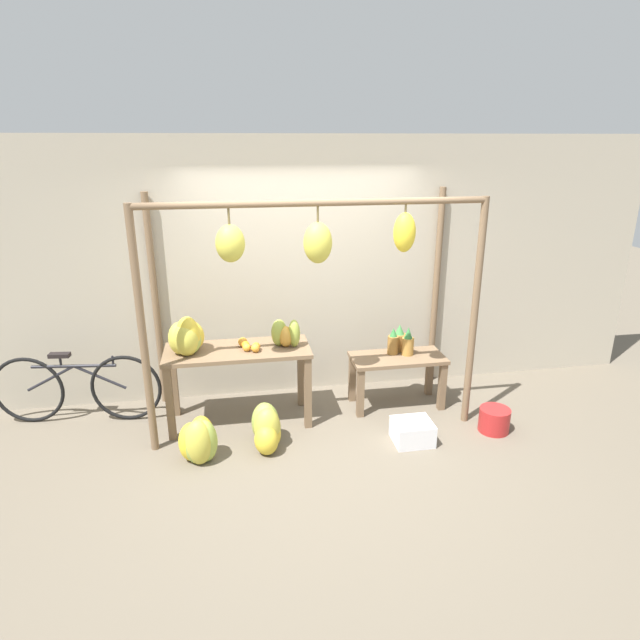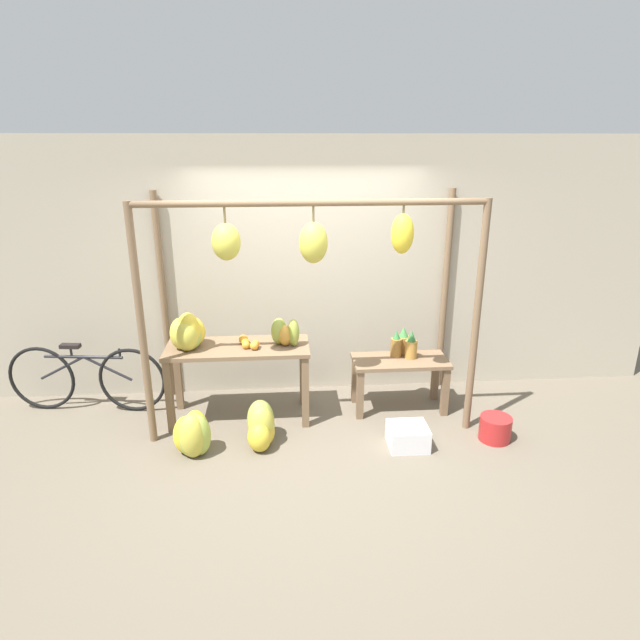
{
  "view_description": "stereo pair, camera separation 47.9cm",
  "coord_description": "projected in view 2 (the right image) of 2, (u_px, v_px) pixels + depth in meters",
  "views": [
    {
      "loc": [
        -0.77,
        -4.24,
        2.75
      ],
      "look_at": [
        0.1,
        0.7,
        1.04
      ],
      "focal_mm": 30.0,
      "sensor_mm": 36.0,
      "label": 1
    },
    {
      "loc": [
        -0.3,
        -4.3,
        2.75
      ],
      "look_at": [
        0.1,
        0.7,
        1.04
      ],
      "focal_mm": 30.0,
      "sensor_mm": 36.0,
      "label": 2
    }
  ],
  "objects": [
    {
      "name": "ground_plane",
      "position": [
        316.0,
        450.0,
        4.97
      ],
      "size": [
        20.0,
        20.0,
        0.0
      ],
      "primitive_type": "plane",
      "color": "#665B4C"
    },
    {
      "name": "shop_wall_back",
      "position": [
        306.0,
        269.0,
        5.82
      ],
      "size": [
        8.0,
        0.08,
        2.8
      ],
      "color": "#B2A893",
      "rests_on": "ground_plane"
    },
    {
      "name": "stall_awning",
      "position": [
        308.0,
        267.0,
        4.92
      ],
      "size": [
        3.15,
        1.13,
        2.26
      ],
      "color": "brown",
      "rests_on": "ground_plane"
    },
    {
      "name": "display_table_main",
      "position": [
        238.0,
        359.0,
        5.36
      ],
      "size": [
        1.42,
        0.58,
        0.79
      ],
      "color": "brown",
      "rests_on": "ground_plane"
    },
    {
      "name": "display_table_side",
      "position": [
        400.0,
        370.0,
        5.61
      ],
      "size": [
        0.99,
        0.47,
        0.57
      ],
      "color": "brown",
      "rests_on": "ground_plane"
    },
    {
      "name": "banana_pile_on_table",
      "position": [
        188.0,
        333.0,
        5.19
      ],
      "size": [
        0.41,
        0.48,
        0.38
      ],
      "color": "#9EB247",
      "rests_on": "display_table_main"
    },
    {
      "name": "orange_pile",
      "position": [
        248.0,
        343.0,
        5.28
      ],
      "size": [
        0.21,
        0.26,
        0.09
      ],
      "color": "orange",
      "rests_on": "display_table_main"
    },
    {
      "name": "pineapple_cluster",
      "position": [
        404.0,
        344.0,
        5.63
      ],
      "size": [
        0.27,
        0.26,
        0.31
      ],
      "color": "olive",
      "rests_on": "display_table_side"
    },
    {
      "name": "banana_pile_ground_left",
      "position": [
        193.0,
        435.0,
        4.85
      ],
      "size": [
        0.4,
        0.37,
        0.43
      ],
      "color": "#9EB247",
      "rests_on": "ground_plane"
    },
    {
      "name": "banana_pile_ground_right",
      "position": [
        261.0,
        426.0,
        5.02
      ],
      "size": [
        0.34,
        0.54,
        0.41
      ],
      "color": "gold",
      "rests_on": "ground_plane"
    },
    {
      "name": "fruit_crate_white",
      "position": [
        408.0,
        436.0,
        5.0
      ],
      "size": [
        0.36,
        0.32,
        0.21
      ],
      "color": "silver",
      "rests_on": "ground_plane"
    },
    {
      "name": "blue_bucket",
      "position": [
        495.0,
        428.0,
        5.12
      ],
      "size": [
        0.3,
        0.3,
        0.24
      ],
      "color": "#AD2323",
      "rests_on": "ground_plane"
    },
    {
      "name": "parked_bicycle",
      "position": [
        86.0,
        378.0,
        5.6
      ],
      "size": [
        1.67,
        0.24,
        0.75
      ],
      "color": "black",
      "rests_on": "ground_plane"
    },
    {
      "name": "papaya_pile",
      "position": [
        285.0,
        333.0,
        5.3
      ],
      "size": [
        0.33,
        0.25,
        0.28
      ],
      "color": "#93A33D",
      "rests_on": "display_table_main"
    }
  ]
}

